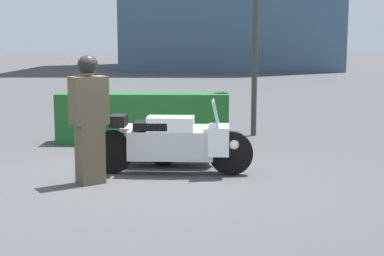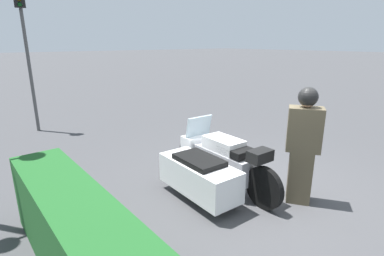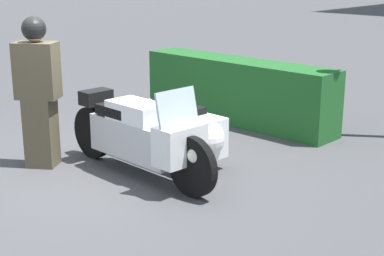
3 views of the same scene
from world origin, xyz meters
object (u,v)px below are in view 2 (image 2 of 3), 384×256
object	(u,v)px
police_motorcycle	(207,165)
hedge_bush_curbside	(82,244)
officer_rider	(303,143)
traffic_light_near	(26,44)

from	to	relation	value
police_motorcycle	hedge_bush_curbside	distance (m)	2.56
police_motorcycle	officer_rider	world-z (taller)	officer_rider
officer_rider	traffic_light_near	xyz separation A→B (m)	(7.06, 2.33, 1.46)
officer_rider	traffic_light_near	world-z (taller)	traffic_light_near
officer_rider	traffic_light_near	bearing A→B (deg)	74.13
police_motorcycle	hedge_bush_curbside	bearing A→B (deg)	109.49
police_motorcycle	traffic_light_near	distance (m)	6.34
officer_rider	hedge_bush_curbside	size ratio (longest dim) A/B	0.54
hedge_bush_curbside	traffic_light_near	size ratio (longest dim) A/B	0.91
hedge_bush_curbside	traffic_light_near	xyz separation A→B (m)	(6.62, -1.04, 1.95)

